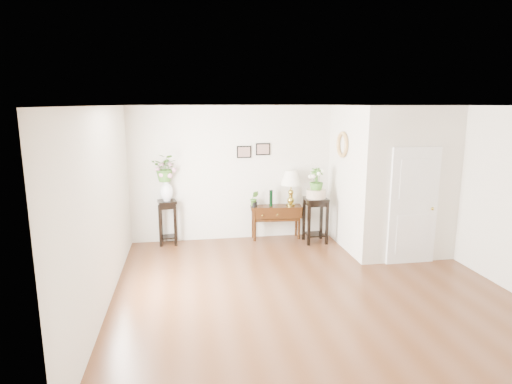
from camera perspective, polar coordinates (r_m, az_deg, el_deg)
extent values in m
cube|color=brown|center=(6.90, 7.18, -12.61)|extent=(6.00, 5.50, 0.02)
cube|color=white|center=(6.29, 7.83, 11.33)|extent=(6.00, 5.50, 0.02)
cube|color=beige|center=(9.07, 2.47, 2.62)|extent=(6.00, 0.02, 2.80)
cube|color=beige|center=(4.01, 19.07, -9.81)|extent=(6.00, 0.02, 2.80)
cube|color=beige|center=(6.28, -19.72, -2.14)|extent=(0.02, 5.50, 2.80)
cube|color=beige|center=(7.86, 28.93, -0.26)|extent=(0.02, 5.50, 2.80)
cube|color=beige|center=(8.85, 17.24, 1.87)|extent=(1.80, 1.95, 2.80)
cube|color=white|center=(8.05, 20.25, -1.80)|extent=(0.90, 0.05, 2.10)
cube|color=black|center=(8.88, -1.61, 5.36)|extent=(0.30, 0.02, 0.25)
cube|color=black|center=(8.94, 0.94, 5.73)|extent=(0.30, 0.02, 0.25)
torus|color=tan|center=(8.50, 11.42, 6.21)|extent=(0.07, 0.51, 0.51)
cube|color=black|center=(9.12, 2.66, -4.04)|extent=(1.10, 0.45, 0.71)
cube|color=gold|center=(9.03, 4.68, 0.39)|extent=(0.49, 0.49, 0.76)
cylinder|color=black|center=(8.97, 2.01, -0.83)|extent=(0.09, 0.09, 0.34)
imported|color=#396F24|center=(8.91, -0.23, -0.97)|extent=(0.20, 0.17, 0.32)
cube|color=black|center=(8.91, -11.67, -3.99)|extent=(0.41, 0.41, 0.91)
imported|color=#396F24|center=(8.68, -11.98, 3.25)|extent=(0.62, 0.58, 0.56)
cube|color=black|center=(8.93, 7.91, -3.73)|extent=(0.45, 0.45, 0.94)
cylinder|color=beige|center=(8.80, 8.00, -0.29)|extent=(0.41, 0.41, 0.18)
imported|color=#396F24|center=(8.75, 8.06, 1.56)|extent=(0.33, 0.33, 0.50)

